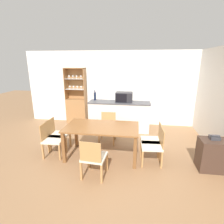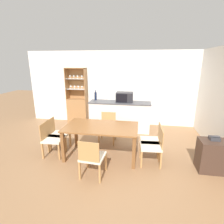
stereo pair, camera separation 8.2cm
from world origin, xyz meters
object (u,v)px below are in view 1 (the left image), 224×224
side_cabinet (215,155)px  dining_chair_side_right_far (152,140)px  display_cabinet (77,107)px  telephone (215,138)px  dining_table (102,130)px  dining_chair_side_left_far (57,134)px  dining_chair_head_near (94,157)px  dining_chair_side_left_near (52,139)px  wine_bottle (95,96)px  dining_chair_side_right_near (153,146)px  microwave (124,97)px  dining_chair_head_far (108,127)px

side_cabinet → dining_chair_side_right_far: bearing=164.1°
display_cabinet → telephone: display_cabinet is taller
dining_table → dining_chair_side_left_far: 1.21m
display_cabinet → dining_chair_side_right_far: (2.56, -2.09, -0.18)m
telephone → dining_chair_side_left_far: bearing=175.1°
dining_chair_head_near → dining_chair_side_right_far: 1.51m
dining_chair_side_left_far → dining_chair_side_left_near: bearing=0.4°
dining_table → wine_bottle: wine_bottle is taller
dining_table → wine_bottle: bearing=107.9°
dining_chair_side_right_near → microwave: bearing=19.6°
dining_chair_head_near → side_cabinet: 2.48m
dining_table → dining_chair_side_left_far: size_ratio=2.06×
microwave → telephone: bearing=-43.8°
telephone → microwave: bearing=136.2°
dining_chair_side_right_far → side_cabinet: dining_chair_side_right_far is taller
dining_chair_head_far → telephone: bearing=156.8°
dining_chair_side_right_far → wine_bottle: (-1.78, 1.75, 0.66)m
dining_table → side_cabinet: size_ratio=2.54×
dining_chair_side_left_far → dining_chair_side_right_far: bearing=90.5°
dining_chair_side_right_near → dining_chair_side_right_far: same height
dining_chair_side_left_far → telephone: dining_chair_side_left_far is taller
dining_chair_head_far → side_cabinet: (2.41, -1.01, -0.09)m
dining_table → dining_chair_side_left_near: (-1.17, -0.14, -0.24)m
dining_chair_side_right_far → dining_chair_head_far: bearing=57.2°
display_cabinet → dining_chair_side_right_near: bearing=-42.8°
display_cabinet → telephone: (3.76, -2.40, 0.10)m
dining_table → telephone: 2.38m
display_cabinet → dining_chair_side_right_near: display_cabinet is taller
dining_chair_side_right_near → side_cabinet: 1.24m
dining_chair_side_left_far → wine_bottle: (0.56, 1.75, 0.66)m
dining_table → microwave: size_ratio=3.17×
dining_chair_side_right_near → dining_chair_side_right_far: 0.28m
display_cabinet → dining_chair_side_right_near: 3.50m
microwave → wine_bottle: size_ratio=1.61×
dining_chair_side_left_near → side_cabinet: bearing=86.5°
display_cabinet → dining_chair_side_left_far: bearing=-84.2°
dining_chair_side_left_far → side_cabinet: 3.60m
dining_table → dining_chair_side_left_near: size_ratio=2.06×
dining_chair_side_left_far → dining_chair_head_near: size_ratio=1.00×
microwave → telephone: size_ratio=2.85×
display_cabinet → dining_chair_side_left_far: 2.11m
dining_chair_side_right_far → dining_chair_side_left_far: bearing=86.5°
dining_chair_head_far → dining_chair_side_left_near: 1.50m
display_cabinet → dining_chair_head_far: bearing=-45.9°
display_cabinet → dining_table: display_cabinet is taller
display_cabinet → microwave: (1.76, -0.47, 0.50)m
dining_chair_side_right_near → side_cabinet: dining_chair_side_right_near is taller
wine_bottle → telephone: bearing=-34.6°
dining_chair_side_right_far → wine_bottle: 2.59m
dining_chair_side_right_near → side_cabinet: size_ratio=1.23×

